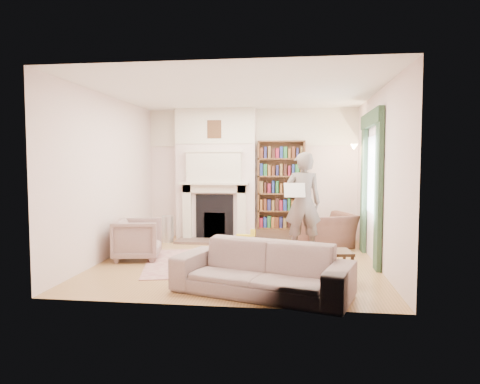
# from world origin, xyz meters

# --- Properties ---
(floor) EXTENTS (4.50, 4.50, 0.00)m
(floor) POSITION_xyz_m (0.00, 0.00, 0.00)
(floor) COLOR olive
(floor) RESTS_ON ground
(ceiling) EXTENTS (4.50, 4.50, 0.00)m
(ceiling) POSITION_xyz_m (0.00, 0.00, 2.80)
(ceiling) COLOR white
(ceiling) RESTS_ON wall_back
(wall_back) EXTENTS (4.50, 0.00, 4.50)m
(wall_back) POSITION_xyz_m (0.00, 2.25, 1.40)
(wall_back) COLOR #F4DED3
(wall_back) RESTS_ON floor
(wall_front) EXTENTS (4.50, 0.00, 4.50)m
(wall_front) POSITION_xyz_m (0.00, -2.25, 1.40)
(wall_front) COLOR #F4DED3
(wall_front) RESTS_ON floor
(wall_left) EXTENTS (0.00, 4.50, 4.50)m
(wall_left) POSITION_xyz_m (-2.25, 0.00, 1.40)
(wall_left) COLOR #F4DED3
(wall_left) RESTS_ON floor
(wall_right) EXTENTS (0.00, 4.50, 4.50)m
(wall_right) POSITION_xyz_m (2.25, 0.00, 1.40)
(wall_right) COLOR #F4DED3
(wall_right) RESTS_ON floor
(fireplace) EXTENTS (1.70, 0.58, 2.80)m
(fireplace) POSITION_xyz_m (-0.75, 2.05, 1.39)
(fireplace) COLOR #F4DED3
(fireplace) RESTS_ON floor
(bookcase) EXTENTS (1.00, 0.24, 1.85)m
(bookcase) POSITION_xyz_m (0.65, 2.12, 1.18)
(bookcase) COLOR brown
(bookcase) RESTS_ON floor
(window) EXTENTS (0.02, 0.90, 1.30)m
(window) POSITION_xyz_m (2.23, 0.40, 1.45)
(window) COLOR silver
(window) RESTS_ON wall_right
(curtain_left) EXTENTS (0.07, 0.32, 2.40)m
(curtain_left) POSITION_xyz_m (2.20, -0.30, 1.20)
(curtain_left) COLOR #2B442C
(curtain_left) RESTS_ON floor
(curtain_right) EXTENTS (0.07, 0.32, 2.40)m
(curtain_right) POSITION_xyz_m (2.20, 1.10, 1.20)
(curtain_right) COLOR #2B442C
(curtain_right) RESTS_ON floor
(pelmet) EXTENTS (0.09, 1.70, 0.24)m
(pelmet) POSITION_xyz_m (2.19, 0.40, 2.38)
(pelmet) COLOR #2B442C
(pelmet) RESTS_ON wall_right
(wall_sconce) EXTENTS (0.20, 0.24, 0.24)m
(wall_sconce) POSITION_xyz_m (2.03, 1.50, 1.90)
(wall_sconce) COLOR gold
(wall_sconce) RESTS_ON wall_right
(rug) EXTENTS (3.10, 2.64, 0.01)m
(rug) POSITION_xyz_m (-0.17, -0.03, 0.01)
(rug) COLOR beige
(rug) RESTS_ON floor
(armchair_reading) EXTENTS (1.30, 1.24, 0.66)m
(armchair_reading) POSITION_xyz_m (1.53, 1.41, 0.33)
(armchair_reading) COLOR #4D3029
(armchair_reading) RESTS_ON floor
(armchair_left) EXTENTS (0.89, 0.88, 0.69)m
(armchair_left) POSITION_xyz_m (-1.73, -0.05, 0.35)
(armchair_left) COLOR #B6A596
(armchair_left) RESTS_ON floor
(sofa) EXTENTS (2.38, 1.50, 0.65)m
(sofa) POSITION_xyz_m (0.52, -1.73, 0.32)
(sofa) COLOR gray
(sofa) RESTS_ON floor
(man_reading) EXTENTS (0.73, 0.54, 1.84)m
(man_reading) POSITION_xyz_m (1.08, 0.81, 0.92)
(man_reading) COLOR #62554E
(man_reading) RESTS_ON floor
(newspaper) EXTENTS (0.39, 0.17, 0.25)m
(newspaper) POSITION_xyz_m (0.93, 0.61, 1.17)
(newspaper) COLOR beige
(newspaper) RESTS_ON man_reading
(coffee_table) EXTENTS (0.76, 0.55, 0.45)m
(coffee_table) POSITION_xyz_m (1.35, -1.12, 0.23)
(coffee_table) COLOR #342412
(coffee_table) RESTS_ON floor
(paraffin_heater) EXTENTS (0.29, 0.29, 0.55)m
(paraffin_heater) POSITION_xyz_m (-1.68, 1.54, 0.28)
(paraffin_heater) COLOR #B9BBC2
(paraffin_heater) RESTS_ON floor
(rocking_horse) EXTENTS (0.49, 0.23, 0.42)m
(rocking_horse) POSITION_xyz_m (0.01, 0.85, 0.21)
(rocking_horse) COLOR gold
(rocking_horse) RESTS_ON rug
(board_game) EXTENTS (0.47, 0.47, 0.03)m
(board_game) POSITION_xyz_m (-0.27, 0.07, 0.03)
(board_game) COLOR gold
(board_game) RESTS_ON rug
(game_box_lid) EXTENTS (0.36, 0.28, 0.05)m
(game_box_lid) POSITION_xyz_m (-0.77, 0.33, 0.04)
(game_box_lid) COLOR #AA131C
(game_box_lid) RESTS_ON rug
(comic_annuals) EXTENTS (0.80, 0.55, 0.02)m
(comic_annuals) POSITION_xyz_m (0.22, -0.40, 0.02)
(comic_annuals) COLOR red
(comic_annuals) RESTS_ON rug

